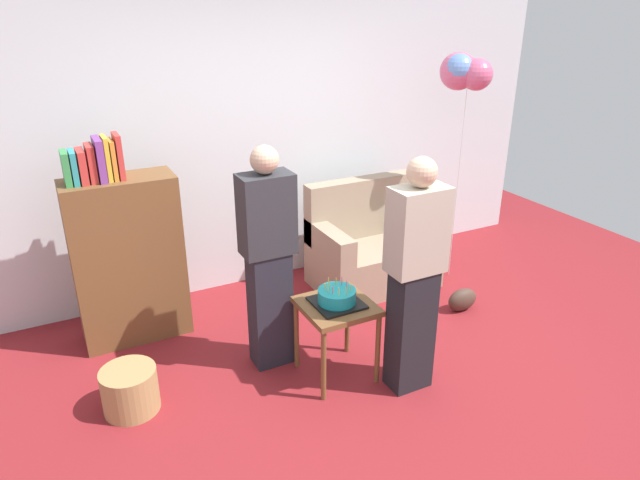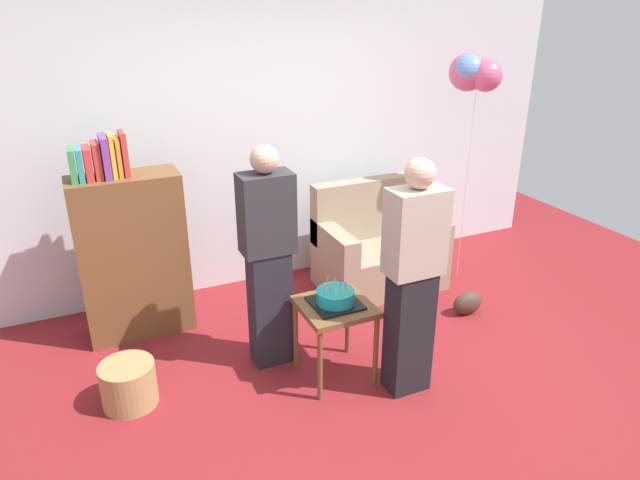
{
  "view_description": "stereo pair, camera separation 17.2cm",
  "coord_description": "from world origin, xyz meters",
  "px_view_note": "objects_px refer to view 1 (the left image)",
  "views": [
    {
      "loc": [
        -1.78,
        -2.64,
        2.49
      ],
      "look_at": [
        -0.13,
        0.57,
        0.95
      ],
      "focal_mm": 31.95,
      "sensor_mm": 36.0,
      "label": 1
    },
    {
      "loc": [
        -1.63,
        -2.72,
        2.49
      ],
      "look_at": [
        -0.13,
        0.57,
        0.95
      ],
      "focal_mm": 31.95,
      "sensor_mm": 36.0,
      "label": 2
    }
  ],
  "objects_px": {
    "birthday_cake": "(337,297)",
    "balloon_bunch": "(464,72)",
    "side_table": "(337,315)",
    "person_holding_cake": "(414,277)",
    "wicker_basket": "(130,390)",
    "bookshelf": "(127,256)",
    "handbag": "(462,300)",
    "person_blowing_candles": "(268,259)",
    "couch": "(371,248)"
  },
  "relations": [
    {
      "from": "couch",
      "to": "person_holding_cake",
      "type": "height_order",
      "value": "person_holding_cake"
    },
    {
      "from": "couch",
      "to": "birthday_cake",
      "type": "bearing_deg",
      "value": -131.11
    },
    {
      "from": "side_table",
      "to": "person_holding_cake",
      "type": "bearing_deg",
      "value": -40.18
    },
    {
      "from": "bookshelf",
      "to": "birthday_cake",
      "type": "distance_m",
      "value": 1.66
    },
    {
      "from": "couch",
      "to": "person_holding_cake",
      "type": "distance_m",
      "value": 1.64
    },
    {
      "from": "balloon_bunch",
      "to": "person_blowing_candles",
      "type": "bearing_deg",
      "value": -164.56
    },
    {
      "from": "bookshelf",
      "to": "balloon_bunch",
      "type": "xyz_separation_m",
      "value": [
        2.89,
        -0.25,
        1.22
      ]
    },
    {
      "from": "birthday_cake",
      "to": "wicker_basket",
      "type": "height_order",
      "value": "birthday_cake"
    },
    {
      "from": "bookshelf",
      "to": "side_table",
      "type": "xyz_separation_m",
      "value": [
        1.16,
        -1.19,
        -0.2
      ]
    },
    {
      "from": "side_table",
      "to": "handbag",
      "type": "relative_size",
      "value": 2.04
    },
    {
      "from": "side_table",
      "to": "birthday_cake",
      "type": "height_order",
      "value": "birthday_cake"
    },
    {
      "from": "side_table",
      "to": "person_holding_cake",
      "type": "xyz_separation_m",
      "value": [
        0.39,
        -0.33,
        0.35
      ]
    },
    {
      "from": "person_blowing_candles",
      "to": "side_table",
      "type": "bearing_deg",
      "value": -68.14
    },
    {
      "from": "side_table",
      "to": "handbag",
      "type": "bearing_deg",
      "value": 11.96
    },
    {
      "from": "birthday_cake",
      "to": "handbag",
      "type": "height_order",
      "value": "birthday_cake"
    },
    {
      "from": "person_blowing_candles",
      "to": "handbag",
      "type": "xyz_separation_m",
      "value": [
        1.74,
        -0.07,
        -0.73
      ]
    },
    {
      "from": "birthday_cake",
      "to": "person_blowing_candles",
      "type": "distance_m",
      "value": 0.54
    },
    {
      "from": "bookshelf",
      "to": "person_blowing_candles",
      "type": "relative_size",
      "value": 0.99
    },
    {
      "from": "handbag",
      "to": "couch",
      "type": "bearing_deg",
      "value": 116.93
    },
    {
      "from": "wicker_basket",
      "to": "handbag",
      "type": "distance_m",
      "value": 2.77
    },
    {
      "from": "couch",
      "to": "person_holding_cake",
      "type": "bearing_deg",
      "value": -112.23
    },
    {
      "from": "birthday_cake",
      "to": "wicker_basket",
      "type": "bearing_deg",
      "value": 168.6
    },
    {
      "from": "birthday_cake",
      "to": "wicker_basket",
      "type": "distance_m",
      "value": 1.48
    },
    {
      "from": "birthday_cake",
      "to": "handbag",
      "type": "relative_size",
      "value": 1.14
    },
    {
      "from": "couch",
      "to": "balloon_bunch",
      "type": "distance_m",
      "value": 1.75
    },
    {
      "from": "birthday_cake",
      "to": "person_blowing_candles",
      "type": "relative_size",
      "value": 0.2
    },
    {
      "from": "bookshelf",
      "to": "wicker_basket",
      "type": "relative_size",
      "value": 4.5
    },
    {
      "from": "couch",
      "to": "person_blowing_candles",
      "type": "bearing_deg",
      "value": -150.1
    },
    {
      "from": "side_table",
      "to": "birthday_cake",
      "type": "xyz_separation_m",
      "value": [
        0.0,
        0.0,
        0.14
      ]
    },
    {
      "from": "bookshelf",
      "to": "handbag",
      "type": "relative_size",
      "value": 5.78
    },
    {
      "from": "balloon_bunch",
      "to": "side_table",
      "type": "bearing_deg",
      "value": -151.58
    },
    {
      "from": "side_table",
      "to": "balloon_bunch",
      "type": "bearing_deg",
      "value": 28.42
    },
    {
      "from": "handbag",
      "to": "balloon_bunch",
      "type": "xyz_separation_m",
      "value": [
        0.32,
        0.64,
        1.81
      ]
    },
    {
      "from": "person_blowing_candles",
      "to": "handbag",
      "type": "distance_m",
      "value": 1.89
    },
    {
      "from": "birthday_cake",
      "to": "balloon_bunch",
      "type": "relative_size",
      "value": 0.15
    },
    {
      "from": "person_holding_cake",
      "to": "person_blowing_candles",
      "type": "bearing_deg",
      "value": -40.73
    },
    {
      "from": "birthday_cake",
      "to": "couch",
      "type": "bearing_deg",
      "value": 48.89
    },
    {
      "from": "bookshelf",
      "to": "birthday_cake",
      "type": "xyz_separation_m",
      "value": [
        1.16,
        -1.19,
        -0.06
      ]
    },
    {
      "from": "couch",
      "to": "side_table",
      "type": "height_order",
      "value": "couch"
    },
    {
      "from": "side_table",
      "to": "person_holding_cake",
      "type": "distance_m",
      "value": 0.61
    },
    {
      "from": "person_blowing_candles",
      "to": "balloon_bunch",
      "type": "xyz_separation_m",
      "value": [
        2.07,
        0.57,
        1.08
      ]
    },
    {
      "from": "person_blowing_candles",
      "to": "handbag",
      "type": "relative_size",
      "value": 5.82
    },
    {
      "from": "handbag",
      "to": "balloon_bunch",
      "type": "relative_size",
      "value": 0.14
    },
    {
      "from": "balloon_bunch",
      "to": "bookshelf",
      "type": "bearing_deg",
      "value": 174.97
    },
    {
      "from": "person_blowing_candles",
      "to": "wicker_basket",
      "type": "relative_size",
      "value": 4.53
    },
    {
      "from": "couch",
      "to": "handbag",
      "type": "xyz_separation_m",
      "value": [
        0.42,
        -0.83,
        -0.24
      ]
    },
    {
      "from": "person_holding_cake",
      "to": "balloon_bunch",
      "type": "xyz_separation_m",
      "value": [
        1.34,
        1.26,
        1.08
      ]
    },
    {
      "from": "side_table",
      "to": "balloon_bunch",
      "type": "distance_m",
      "value": 2.42
    },
    {
      "from": "couch",
      "to": "wicker_basket",
      "type": "height_order",
      "value": "couch"
    },
    {
      "from": "handbag",
      "to": "person_blowing_candles",
      "type": "bearing_deg",
      "value": 177.85
    }
  ]
}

